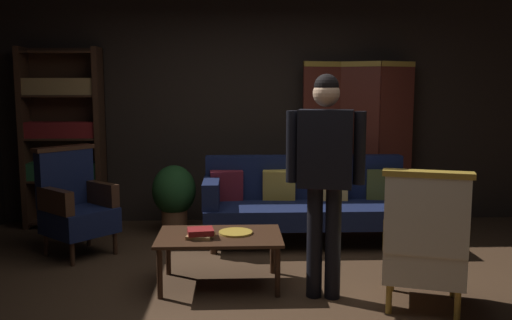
{
  "coord_description": "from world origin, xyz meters",
  "views": [
    {
      "loc": [
        -0.2,
        -4.06,
        1.6
      ],
      "look_at": [
        0.0,
        0.8,
        0.95
      ],
      "focal_mm": 38.0,
      "sensor_mm": 36.0,
      "label": 1
    }
  ],
  "objects_px": {
    "bookshelf": "(63,135)",
    "coffee_table": "(220,240)",
    "velvet_couch": "(306,198)",
    "book_tan_leather": "(201,236)",
    "armchair_wing_left": "(75,204)",
    "book_red_leather": "(201,231)",
    "armchair_gilt_accent": "(424,243)",
    "brass_tray": "(236,232)",
    "folding_screen": "(358,141)",
    "standing_figure": "(325,165)",
    "potted_plant": "(174,195)"
  },
  "relations": [
    {
      "from": "book_tan_leather",
      "to": "folding_screen",
      "type": "bearing_deg",
      "value": 49.8
    },
    {
      "from": "book_red_leather",
      "to": "bookshelf",
      "type": "bearing_deg",
      "value": 129.21
    },
    {
      "from": "folding_screen",
      "to": "coffee_table",
      "type": "xyz_separation_m",
      "value": [
        -1.57,
        -1.96,
        -0.61
      ]
    },
    {
      "from": "book_red_leather",
      "to": "coffee_table",
      "type": "bearing_deg",
      "value": 25.41
    },
    {
      "from": "velvet_couch",
      "to": "book_red_leather",
      "type": "relative_size",
      "value": 10.55
    },
    {
      "from": "velvet_couch",
      "to": "book_tan_leather",
      "type": "xyz_separation_m",
      "value": [
        -1.02,
        -1.32,
        -0.02
      ]
    },
    {
      "from": "standing_figure",
      "to": "armchair_wing_left",
      "type": "bearing_deg",
      "value": 151.78
    },
    {
      "from": "velvet_couch",
      "to": "standing_figure",
      "type": "relative_size",
      "value": 1.25
    },
    {
      "from": "folding_screen",
      "to": "velvet_couch",
      "type": "relative_size",
      "value": 0.9
    },
    {
      "from": "book_red_leather",
      "to": "brass_tray",
      "type": "height_order",
      "value": "book_red_leather"
    },
    {
      "from": "bookshelf",
      "to": "standing_figure",
      "type": "bearing_deg",
      "value": -40.88
    },
    {
      "from": "velvet_couch",
      "to": "book_tan_leather",
      "type": "distance_m",
      "value": 1.67
    },
    {
      "from": "bookshelf",
      "to": "coffee_table",
      "type": "relative_size",
      "value": 2.05
    },
    {
      "from": "armchair_wing_left",
      "to": "book_tan_leather",
      "type": "height_order",
      "value": "armchair_wing_left"
    },
    {
      "from": "potted_plant",
      "to": "brass_tray",
      "type": "xyz_separation_m",
      "value": [
        0.67,
        -1.52,
        -0.01
      ]
    },
    {
      "from": "standing_figure",
      "to": "book_tan_leather",
      "type": "bearing_deg",
      "value": 167.18
    },
    {
      "from": "standing_figure",
      "to": "book_tan_leather",
      "type": "distance_m",
      "value": 1.14
    },
    {
      "from": "coffee_table",
      "to": "standing_figure",
      "type": "relative_size",
      "value": 0.59
    },
    {
      "from": "book_tan_leather",
      "to": "standing_figure",
      "type": "bearing_deg",
      "value": -12.82
    },
    {
      "from": "bookshelf",
      "to": "coffee_table",
      "type": "distance_m",
      "value": 2.79
    },
    {
      "from": "armchair_gilt_accent",
      "to": "armchair_wing_left",
      "type": "bearing_deg",
      "value": 153.73
    },
    {
      "from": "bookshelf",
      "to": "velvet_couch",
      "type": "bearing_deg",
      "value": -15.3
    },
    {
      "from": "standing_figure",
      "to": "book_red_leather",
      "type": "height_order",
      "value": "standing_figure"
    },
    {
      "from": "armchair_gilt_accent",
      "to": "armchair_wing_left",
      "type": "distance_m",
      "value": 3.23
    },
    {
      "from": "book_red_leather",
      "to": "brass_tray",
      "type": "xyz_separation_m",
      "value": [
        0.28,
        0.11,
        -0.04
      ]
    },
    {
      "from": "bookshelf",
      "to": "brass_tray",
      "type": "height_order",
      "value": "bookshelf"
    },
    {
      "from": "coffee_table",
      "to": "book_red_leather",
      "type": "xyz_separation_m",
      "value": [
        -0.15,
        -0.07,
        0.1
      ]
    },
    {
      "from": "folding_screen",
      "to": "armchair_wing_left",
      "type": "relative_size",
      "value": 1.83
    },
    {
      "from": "armchair_wing_left",
      "to": "armchair_gilt_accent",
      "type": "bearing_deg",
      "value": -26.27
    },
    {
      "from": "folding_screen",
      "to": "bookshelf",
      "type": "height_order",
      "value": "bookshelf"
    },
    {
      "from": "velvet_couch",
      "to": "book_tan_leather",
      "type": "relative_size",
      "value": 10.82
    },
    {
      "from": "folding_screen",
      "to": "bookshelf",
      "type": "distance_m",
      "value": 3.4
    },
    {
      "from": "folding_screen",
      "to": "armchair_wing_left",
      "type": "distance_m",
      "value": 3.2
    },
    {
      "from": "armchair_gilt_accent",
      "to": "potted_plant",
      "type": "relative_size",
      "value": 1.36
    },
    {
      "from": "standing_figure",
      "to": "potted_plant",
      "type": "height_order",
      "value": "standing_figure"
    },
    {
      "from": "armchair_wing_left",
      "to": "book_red_leather",
      "type": "xyz_separation_m",
      "value": [
        1.26,
        -0.97,
        -0.02
      ]
    },
    {
      "from": "coffee_table",
      "to": "brass_tray",
      "type": "xyz_separation_m",
      "value": [
        0.13,
        0.04,
        0.05
      ]
    },
    {
      "from": "coffee_table",
      "to": "armchair_gilt_accent",
      "type": "relative_size",
      "value": 0.96
    },
    {
      "from": "folding_screen",
      "to": "coffee_table",
      "type": "height_order",
      "value": "folding_screen"
    },
    {
      "from": "armchair_wing_left",
      "to": "brass_tray",
      "type": "height_order",
      "value": "armchair_wing_left"
    },
    {
      "from": "folding_screen",
      "to": "book_red_leather",
      "type": "height_order",
      "value": "folding_screen"
    },
    {
      "from": "velvet_couch",
      "to": "armchair_wing_left",
      "type": "height_order",
      "value": "armchair_wing_left"
    },
    {
      "from": "velvet_couch",
      "to": "coffee_table",
      "type": "xyz_separation_m",
      "value": [
        -0.87,
        -1.25,
        -0.08
      ]
    },
    {
      "from": "potted_plant",
      "to": "book_red_leather",
      "type": "xyz_separation_m",
      "value": [
        0.39,
        -1.63,
        0.03
      ]
    },
    {
      "from": "velvet_couch",
      "to": "standing_figure",
      "type": "bearing_deg",
      "value": -92.57
    },
    {
      "from": "bookshelf",
      "to": "velvet_couch",
      "type": "relative_size",
      "value": 0.97
    },
    {
      "from": "bookshelf",
      "to": "potted_plant",
      "type": "xyz_separation_m",
      "value": [
        1.3,
        -0.43,
        -0.62
      ]
    },
    {
      "from": "armchair_gilt_accent",
      "to": "bookshelf",
      "type": "bearing_deg",
      "value": 142.77
    },
    {
      "from": "bookshelf",
      "to": "standing_figure",
      "type": "height_order",
      "value": "bookshelf"
    },
    {
      "from": "bookshelf",
      "to": "brass_tray",
      "type": "xyz_separation_m",
      "value": [
        1.96,
        -1.95,
        -0.64
      ]
    }
  ]
}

